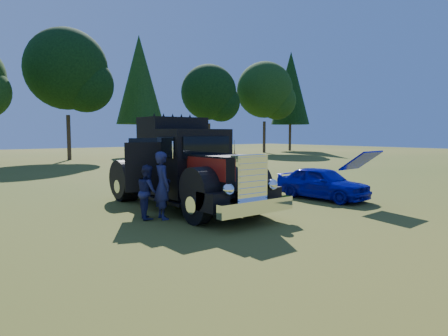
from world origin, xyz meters
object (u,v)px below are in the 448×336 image
(spectator_far, at_px, (148,192))
(spectator_near, at_px, (163,185))
(diamond_t_truck, at_px, (187,170))
(hotrod_coupe, at_px, (322,183))

(spectator_far, bearing_deg, spectator_near, -114.46)
(diamond_t_truck, bearing_deg, spectator_near, -148.36)
(spectator_near, bearing_deg, spectator_far, 58.05)
(hotrod_coupe, xyz_separation_m, spectator_far, (-6.77, 0.94, 0.16))
(hotrod_coupe, bearing_deg, spectator_far, 172.12)
(spectator_far, bearing_deg, diamond_t_truck, -53.68)
(hotrod_coupe, bearing_deg, diamond_t_truck, 163.41)
(hotrod_coupe, height_order, spectator_far, hotrod_coupe)
(diamond_t_truck, height_order, spectator_far, diamond_t_truck)
(hotrod_coupe, distance_m, spectator_far, 6.84)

